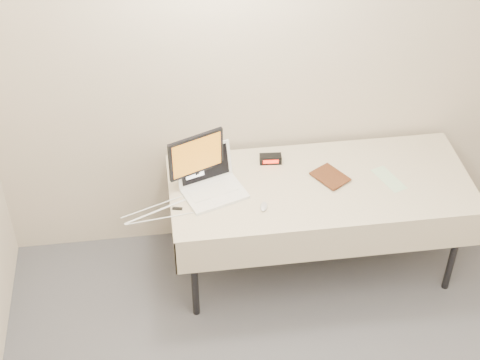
{
  "coord_description": "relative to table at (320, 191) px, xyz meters",
  "views": [
    {
      "loc": [
        -0.95,
        -1.32,
        3.62
      ],
      "look_at": [
        -0.51,
        1.99,
        0.86
      ],
      "focal_mm": 55.0,
      "sensor_mm": 36.0,
      "label": 1
    }
  ],
  "objects": [
    {
      "name": "back_wall",
      "position": [
        0.0,
        0.45,
        0.67
      ],
      "size": [
        4.0,
        0.1,
        2.7
      ],
      "primitive_type": "cube",
      "color": "beige",
      "rests_on": "ground"
    },
    {
      "name": "table",
      "position": [
        0.0,
        0.0,
        0.0
      ],
      "size": [
        1.86,
        0.81,
        0.74
      ],
      "color": "black",
      "rests_on": "ground"
    },
    {
      "name": "laptop",
      "position": [
        -0.68,
        0.03,
        0.12
      ],
      "size": [
        0.43,
        0.4,
        0.25
      ],
      "rotation": [
        0.0,
        0.0,
        0.33
      ],
      "color": "white",
      "rests_on": "table"
    },
    {
      "name": "monitor",
      "position": [
        -0.75,
        0.08,
        0.28
      ],
      "size": [
        0.34,
        0.16,
        0.37
      ],
      "rotation": [
        0.0,
        0.0,
        0.4
      ],
      "color": "black",
      "rests_on": "table"
    },
    {
      "name": "book",
      "position": [
        -0.0,
        -0.01,
        0.17
      ],
      "size": [
        0.15,
        0.1,
        0.21
      ],
      "primitive_type": "imported",
      "rotation": [
        0.0,
        0.0,
        0.55
      ],
      "color": "brown",
      "rests_on": "table"
    },
    {
      "name": "alarm_clock",
      "position": [
        -0.27,
        0.24,
        0.09
      ],
      "size": [
        0.14,
        0.07,
        0.06
      ],
      "rotation": [
        0.0,
        0.0,
        -0.08
      ],
      "color": "black",
      "rests_on": "table"
    },
    {
      "name": "clicker",
      "position": [
        -0.38,
        -0.18,
        0.07
      ],
      "size": [
        0.06,
        0.09,
        0.02
      ],
      "primitive_type": "ellipsoid",
      "rotation": [
        0.0,
        0.0,
        -0.28
      ],
      "color": "#BABABD",
      "rests_on": "table"
    },
    {
      "name": "paper_form",
      "position": [
        0.42,
        -0.02,
        0.06
      ],
      "size": [
        0.18,
        0.27,
        0.0
      ],
      "primitive_type": "cube",
      "rotation": [
        0.0,
        0.0,
        0.35
      ],
      "color": "#BBE1B3",
      "rests_on": "table"
    },
    {
      "name": "usb_dongle",
      "position": [
        -0.89,
        -0.12,
        0.07
      ],
      "size": [
        0.06,
        0.03,
        0.01
      ],
      "primitive_type": "cube",
      "rotation": [
        0.0,
        0.0,
        -0.24
      ],
      "color": "black",
      "rests_on": "table"
    }
  ]
}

